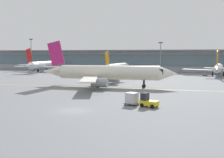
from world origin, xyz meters
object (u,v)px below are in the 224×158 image
Objects in this scene: gate_airplane_2 at (218,68)px; apron_light_mast_1 at (160,56)px; cargo_dolly_lead at (132,98)px; taxiing_regional_jet at (107,73)px; apron_light_mast_0 at (31,53)px; baggage_tug at (148,101)px; gate_airplane_0 at (44,65)px; gate_airplane_1 at (118,67)px.

apron_light_mast_1 is (-22.62, 13.51, 4.36)m from gate_airplane_2.
taxiing_regional_jet is at bearing 134.91° from cargo_dolly_lead.
apron_light_mast_0 reaches higher than gate_airplane_2.
baggage_tug is (13.93, -22.74, -2.45)m from taxiing_regional_jet.
cargo_dolly_lead is (54.91, -66.31, -1.97)m from gate_airplane_0.
apron_light_mast_0 reaches higher than apron_light_mast_1.
apron_light_mast_0 reaches higher than taxiing_regional_jet.
cargo_dolly_lead is at bearing -157.00° from gate_airplane_1.
gate_airplane_1 is 69.83m from baggage_tug.
gate_airplane_0 is 88.50m from baggage_tug.
apron_light_mast_0 is at bearing -179.88° from apron_light_mast_1.
gate_airplane_2 is 1.81× the size of apron_light_mast_0.
gate_airplane_2 reaches higher than cargo_dolly_lead.
baggage_tug is 1.17× the size of cargo_dolly_lead.
taxiing_regional_jet is at bearing 153.70° from gate_airplane_2.
taxiing_regional_jet is 11.59× the size of baggage_tug.
taxiing_regional_jet reaches higher than gate_airplane_1.
gate_airplane_0 reaches higher than gate_airplane_1.
apron_light_mast_1 is at bearing -77.43° from gate_airplane_0.
apron_light_mast_0 is at bearing 86.68° from gate_airplane_2.
gate_airplane_0 is at bearing 147.33° from cargo_dolly_lead.
cargo_dolly_lead is at bearing 180.00° from baggage_tug.
gate_airplane_2 is 26.71m from apron_light_mast_1.
apron_light_mast_1 is (63.54, 0.13, -1.19)m from apron_light_mast_0.
gate_airplane_1 is 10.67× the size of cargo_dolly_lead.
gate_airplane_0 is 12.24× the size of cargo_dolly_lead.
taxiing_regional_jet is at bearing -44.66° from apron_light_mast_0.
apron_light_mast_0 is at bearing 149.67° from baggage_tug.
gate_airplane_0 is 2.00× the size of apron_light_mast_0.
taxiing_regional_jet is (43.66, -44.42, 0.32)m from gate_airplane_0.
apron_light_mast_0 is at bearing 148.90° from cargo_dolly_lead.
apron_light_mast_0 is (-14.91, 13.45, 5.26)m from gate_airplane_0.
gate_airplane_2 is 11.07× the size of cargo_dolly_lead.
gate_airplane_0 is 0.90× the size of taxiing_regional_jet.
apron_light_mast_1 is (14.76, 15.09, 4.46)m from gate_airplane_1.
gate_airplane_0 is at bearing -42.04° from apron_light_mast_0.
baggage_tug is at bearing -142.42° from gate_airplane_0.
gate_airplane_2 is 68.38m from cargo_dolly_lead.
gate_airplane_2 is at bearing 93.87° from cargo_dolly_lead.
baggage_tug is at bearing 174.02° from gate_airplane_2.
apron_light_mast_1 reaches higher than baggage_tug.
gate_airplane_1 is 68.15m from cargo_dolly_lead.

